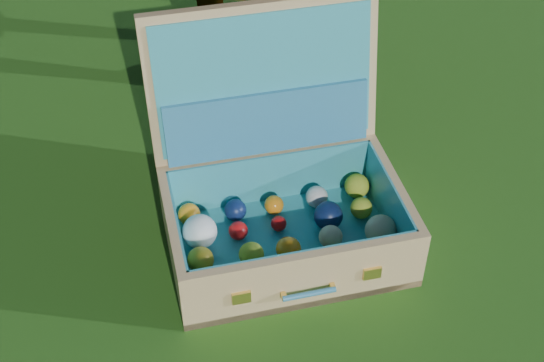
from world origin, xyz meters
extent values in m
plane|color=#215114|center=(0.00, 0.00, 0.00)|extent=(60.00, 60.00, 0.00)
cube|color=tan|center=(0.08, 0.16, 0.01)|extent=(0.61, 0.48, 0.02)
cube|color=tan|center=(0.04, -0.01, 0.08)|extent=(0.53, 0.15, 0.16)
cube|color=tan|center=(0.12, 0.32, 0.08)|extent=(0.53, 0.15, 0.16)
cube|color=tan|center=(-0.17, 0.22, 0.08)|extent=(0.10, 0.32, 0.16)
cube|color=tan|center=(0.33, 0.10, 0.08)|extent=(0.10, 0.32, 0.16)
cube|color=teal|center=(0.08, 0.16, 0.02)|extent=(0.56, 0.43, 0.01)
cube|color=teal|center=(0.04, 0.00, 0.09)|extent=(0.49, 0.13, 0.14)
cube|color=teal|center=(0.12, 0.31, 0.09)|extent=(0.49, 0.13, 0.14)
cube|color=teal|center=(-0.16, 0.22, 0.09)|extent=(0.08, 0.31, 0.14)
cube|color=teal|center=(0.32, 0.10, 0.09)|extent=(0.08, 0.31, 0.14)
cube|color=tan|center=(0.14, 0.38, 0.34)|extent=(0.55, 0.23, 0.36)
cube|color=teal|center=(0.13, 0.36, 0.34)|extent=(0.50, 0.19, 0.32)
cube|color=teal|center=(0.13, 0.34, 0.24)|extent=(0.48, 0.16, 0.15)
cube|color=#F2C659|center=(-0.10, 0.01, 0.08)|extent=(0.04, 0.02, 0.03)
cube|color=#F2C659|center=(0.18, -0.05, 0.08)|extent=(0.04, 0.02, 0.03)
cylinder|color=teal|center=(0.03, -0.03, 0.07)|extent=(0.12, 0.04, 0.01)
cube|color=#F2C659|center=(-0.02, -0.01, 0.07)|extent=(0.01, 0.02, 0.01)
cube|color=#F2C659|center=(0.09, -0.04, 0.07)|extent=(0.01, 0.02, 0.01)
sphere|color=silver|center=(-0.14, 0.09, 0.06)|extent=(0.07, 0.07, 0.07)
sphere|color=#B1BF2E|center=(-0.05, 0.07, 0.06)|extent=(0.06, 0.06, 0.06)
sphere|color=#B38B17|center=(0.06, 0.04, 0.06)|extent=(0.07, 0.07, 0.07)
sphere|color=#B1BF2E|center=(0.15, 0.02, 0.05)|extent=(0.06, 0.06, 0.06)
sphere|color=#B1BF2E|center=(0.25, 0.00, 0.06)|extent=(0.06, 0.06, 0.06)
sphere|color=#B38B17|center=(-0.13, 0.17, 0.06)|extent=(0.06, 0.06, 0.06)
sphere|color=#B1BF2E|center=(-0.02, 0.14, 0.05)|extent=(0.06, 0.06, 0.06)
sphere|color=orange|center=(0.06, 0.11, 0.05)|extent=(0.06, 0.06, 0.06)
sphere|color=beige|center=(0.17, 0.10, 0.05)|extent=(0.06, 0.06, 0.06)
sphere|color=beige|center=(0.28, 0.06, 0.06)|extent=(0.07, 0.07, 0.07)
sphere|color=silver|center=(-0.10, 0.25, 0.07)|extent=(0.08, 0.08, 0.08)
sphere|color=#B60E10|center=(-0.01, 0.22, 0.05)|extent=(0.05, 0.05, 0.05)
sphere|color=#B60E10|center=(0.09, 0.21, 0.04)|extent=(0.04, 0.04, 0.04)
sphere|color=#0D1D45|center=(0.20, 0.16, 0.06)|extent=(0.07, 0.07, 0.07)
sphere|color=#B1BF2E|center=(0.29, 0.15, 0.05)|extent=(0.05, 0.05, 0.05)
sphere|color=orange|center=(-0.09, 0.32, 0.05)|extent=(0.05, 0.05, 0.05)
sphere|color=#0D1D45|center=(0.01, 0.29, 0.05)|extent=(0.05, 0.05, 0.05)
sphere|color=orange|center=(0.10, 0.26, 0.05)|extent=(0.05, 0.05, 0.05)
sphere|color=silver|center=(0.21, 0.24, 0.05)|extent=(0.05, 0.05, 0.05)
sphere|color=#B1BF2E|center=(0.32, 0.22, 0.06)|extent=(0.06, 0.06, 0.06)
camera|label=1|loc=(-0.51, -0.92, 1.32)|focal=50.00mm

